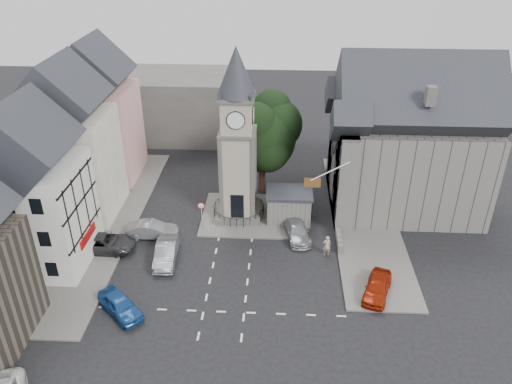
# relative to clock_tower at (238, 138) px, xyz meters

# --- Properties ---
(ground) EXTENTS (120.00, 120.00, 0.00)m
(ground) POSITION_rel_clock_tower_xyz_m (0.00, -7.99, -8.12)
(ground) COLOR black
(ground) RESTS_ON ground
(pavement_west) EXTENTS (6.00, 30.00, 0.14)m
(pavement_west) POSITION_rel_clock_tower_xyz_m (-12.50, -1.99, -8.05)
(pavement_west) COLOR #595651
(pavement_west) RESTS_ON ground
(pavement_east) EXTENTS (6.00, 26.00, 0.14)m
(pavement_east) POSITION_rel_clock_tower_xyz_m (12.00, 0.01, -8.05)
(pavement_east) COLOR #595651
(pavement_east) RESTS_ON ground
(central_island) EXTENTS (10.00, 8.00, 0.16)m
(central_island) POSITION_rel_clock_tower_xyz_m (1.50, 0.01, -8.04)
(central_island) COLOR #595651
(central_island) RESTS_ON ground
(road_markings) EXTENTS (20.00, 8.00, 0.01)m
(road_markings) POSITION_rel_clock_tower_xyz_m (0.00, -13.49, -8.12)
(road_markings) COLOR silver
(road_markings) RESTS_ON ground
(clock_tower) EXTENTS (4.86, 4.86, 16.25)m
(clock_tower) POSITION_rel_clock_tower_xyz_m (0.00, 0.00, 0.00)
(clock_tower) COLOR #4C4944
(clock_tower) RESTS_ON ground
(stone_shelter) EXTENTS (4.30, 3.30, 3.08)m
(stone_shelter) POSITION_rel_clock_tower_xyz_m (4.80, -0.49, -6.57)
(stone_shelter) COLOR slate
(stone_shelter) RESTS_ON ground
(town_tree) EXTENTS (7.20, 7.20, 10.80)m
(town_tree) POSITION_rel_clock_tower_xyz_m (2.00, 5.01, -1.15)
(town_tree) COLOR black
(town_tree) RESTS_ON ground
(warning_sign_post) EXTENTS (0.70, 0.19, 2.85)m
(warning_sign_post) POSITION_rel_clock_tower_xyz_m (-3.20, -2.56, -6.09)
(warning_sign_post) COLOR black
(warning_sign_post) RESTS_ON ground
(terrace_pink) EXTENTS (8.10, 7.60, 12.80)m
(terrace_pink) POSITION_rel_clock_tower_xyz_m (-15.50, 8.01, -1.54)
(terrace_pink) COLOR #D39891
(terrace_pink) RESTS_ON ground
(terrace_cream) EXTENTS (8.10, 7.60, 12.80)m
(terrace_cream) POSITION_rel_clock_tower_xyz_m (-15.50, 0.01, -1.54)
(terrace_cream) COLOR beige
(terrace_cream) RESTS_ON ground
(terrace_tudor) EXTENTS (8.10, 7.60, 12.00)m
(terrace_tudor) POSITION_rel_clock_tower_xyz_m (-15.50, -7.99, -1.93)
(terrace_tudor) COLOR silver
(terrace_tudor) RESTS_ON ground
(backdrop_west) EXTENTS (20.00, 10.00, 8.00)m
(backdrop_west) POSITION_rel_clock_tower_xyz_m (-12.00, 20.01, -4.12)
(backdrop_west) COLOR #4C4944
(backdrop_west) RESTS_ON ground
(east_building) EXTENTS (14.40, 11.40, 12.60)m
(east_building) POSITION_rel_clock_tower_xyz_m (15.59, 3.01, -1.86)
(east_building) COLOR slate
(east_building) RESTS_ON ground
(east_boundary_wall) EXTENTS (0.40, 16.00, 0.90)m
(east_boundary_wall) POSITION_rel_clock_tower_xyz_m (9.20, 2.01, -7.67)
(east_boundary_wall) COLOR slate
(east_boundary_wall) RESTS_ON ground
(flagpole) EXTENTS (3.68, 0.10, 2.74)m
(flagpole) POSITION_rel_clock_tower_xyz_m (8.00, -3.99, -1.12)
(flagpole) COLOR white
(flagpole) RESTS_ON ground
(car_west_blue) EXTENTS (4.34, 4.28, 1.48)m
(car_west_blue) POSITION_rel_clock_tower_xyz_m (-7.50, -13.99, -7.38)
(car_west_blue) COLOR navy
(car_west_blue) RESTS_ON ground
(car_west_silver) EXTENTS (4.57, 1.70, 1.49)m
(car_west_silver) POSITION_rel_clock_tower_xyz_m (-7.50, -4.10, -7.37)
(car_west_silver) COLOR gray
(car_west_silver) RESTS_ON ground
(car_west_grey) EXTENTS (5.48, 2.54, 1.52)m
(car_west_grey) POSITION_rel_clock_tower_xyz_m (-11.18, -6.36, -7.36)
(car_west_grey) COLOR #303033
(car_west_grey) RESTS_ON ground
(car_island_silver) EXTENTS (1.99, 4.86, 1.57)m
(car_island_silver) POSITION_rel_clock_tower_xyz_m (-5.50, -7.49, -7.34)
(car_island_silver) COLOR gray
(car_island_silver) RESTS_ON ground
(car_island_east) EXTENTS (2.74, 4.91, 1.34)m
(car_island_east) POSITION_rel_clock_tower_xyz_m (5.53, -3.49, -7.45)
(car_island_east) COLOR #94959B
(car_island_east) RESTS_ON ground
(car_east_red) EXTENTS (3.10, 4.70, 1.49)m
(car_east_red) POSITION_rel_clock_tower_xyz_m (11.50, -10.99, -7.38)
(car_east_red) COLOR #981F08
(car_east_red) RESTS_ON ground
(pedestrian) EXTENTS (0.74, 0.53, 1.89)m
(pedestrian) POSITION_rel_clock_tower_xyz_m (8.00, -5.99, -7.17)
(pedestrian) COLOR #AC9B8E
(pedestrian) RESTS_ON ground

